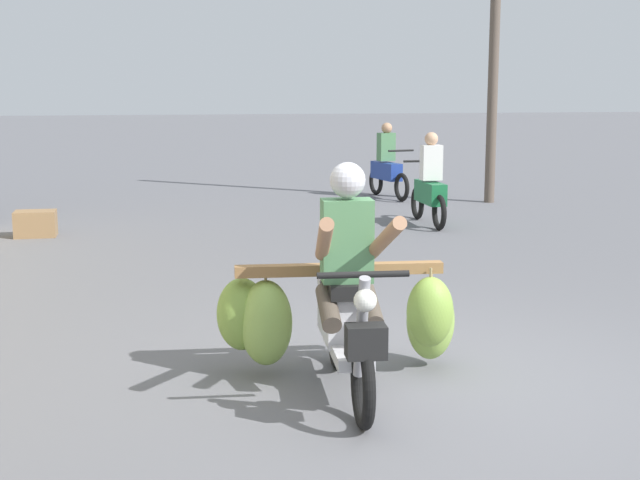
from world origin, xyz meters
The scene contains 6 objects.
ground_plane centered at (0.00, 0.00, 0.00)m, with size 120.00×120.00×0.00m, color slate.
motorbike_main_loaded centered at (-0.68, 0.24, 0.54)m, with size 1.78×1.76×1.58m.
motorbike_distant_ahead_left centered at (2.17, 6.99, 0.57)m, with size 0.50×1.62×1.40m.
motorbike_distant_ahead_right centered at (2.43, 10.36, 0.57)m, with size 0.56×1.61×1.40m.
produce_crate centered at (-3.54, 7.07, 0.18)m, with size 0.56×0.40×0.36m, color olive.
utility_pole centered at (4.07, 9.35, 3.39)m, with size 0.18×0.18×6.78m, color brown.
Camera 1 is at (-1.99, -5.70, 2.08)m, focal length 49.92 mm.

